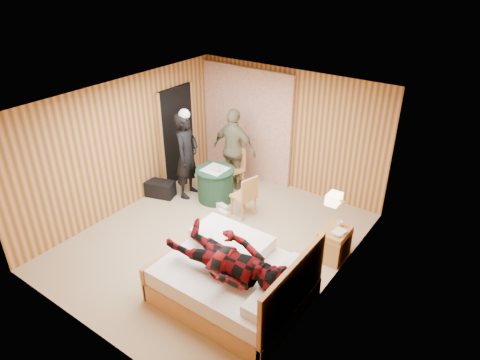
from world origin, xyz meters
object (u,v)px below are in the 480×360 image
Objects in this scene: wall_lamp at (334,199)px; chair_far at (235,165)px; duffel_bag at (160,189)px; woman_standing at (187,156)px; bed at (235,280)px; chair_near at (246,194)px; round_table at (216,184)px; man_on_bed at (227,252)px; man_at_table at (234,150)px; nightstand at (334,243)px.

wall_lamp is 0.28× the size of chair_far.
duffel_bag is 0.33× the size of woman_standing.
chair_near is (-1.10, 1.85, 0.18)m from bed.
bed reaches higher than chair_far.
man_on_bed is at bearing -48.40° from round_table.
chair_far is at bearing 154.64° from wall_lamp.
man_at_table is (0.57, 0.81, -0.02)m from woman_standing.
bed is at bearing -35.49° from chair_far.
round_table is at bearing 172.86° from nightstand.
nightstand is 0.32× the size of woman_standing.
wall_lamp reaches higher than nightstand.
man_on_bed is at bearing -116.33° from wall_lamp.
man_at_table reaches higher than chair_near.
wall_lamp is 3.14m from chair_far.
woman_standing is (-0.59, -0.79, 0.34)m from chair_far.
man_at_table reaches higher than wall_lamp.
chair_far is at bearing 31.41° from duffel_bag.
nightstand is 3.74m from duffel_bag.
man_on_bed is (1.98, -2.87, 0.44)m from chair_far.
man_on_bed is at bearing -110.91° from nightstand.
nightstand is 2.16m from man_on_bed.
chair_far is at bearing 87.63° from round_table.
man_on_bed reaches higher than man_at_table.
bed is 2.83m from round_table.
bed is (-0.80, -1.33, -0.98)m from wall_lamp.
bed is 3.20m from woman_standing.
bed is 2.19× the size of chair_far.
woman_standing is 3.31m from man_on_bed.
wall_lamp reaches higher than round_table.
man_on_bed reaches higher than bed.
round_table is at bearing -86.63° from woman_standing.
duffel_bag is 0.93m from woman_standing.
wall_lamp is 0.13× the size of bed.
woman_standing is 1.00× the size of man_on_bed.
chair_near is at bearing 134.69° from man_at_table.
chair_near is 1.49m from woman_standing.
nightstand is at bearing -106.52° from woman_standing.
wall_lamp is 1.77m from man_on_bed.
man_at_table is (-0.03, 0.03, 0.32)m from chair_far.
round_table is 0.82× the size of chair_far.
wall_lamp is 2.13m from chair_near.
nightstand is 2.88m from chair_far.
woman_standing is at bearing 141.00° from man_on_bed.
woman_standing reaches higher than nightstand.
wall_lamp is 0.15× the size of man_at_table.
woman_standing reaches higher than chair_near.
chair_near reaches higher than duffel_bag.
wall_lamp is 1.08m from nightstand.
duffel_bag is 0.33× the size of man_on_bed.
man_at_table reaches higher than duffel_bag.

